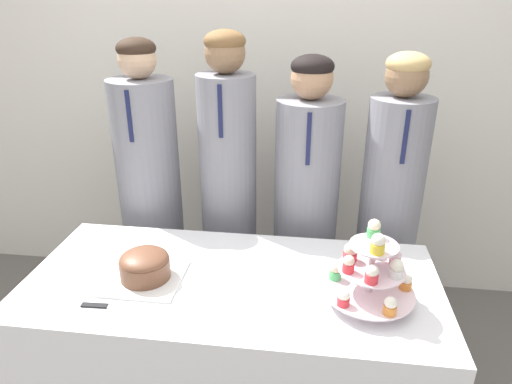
{
  "coord_description": "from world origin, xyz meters",
  "views": [
    {
      "loc": [
        0.27,
        -1.01,
        1.68
      ],
      "look_at": [
        0.08,
        0.37,
        1.07
      ],
      "focal_mm": 32.0,
      "sensor_mm": 36.0,
      "label": 1
    }
  ],
  "objects_px": {
    "cupcake_stand": "(371,270)",
    "student_2": "(305,222)",
    "student_0": "(152,208)",
    "student_1": "(229,207)",
    "cake_knife": "(110,307)",
    "student_3": "(387,224)",
    "round_cake": "(145,266)"
  },
  "relations": [
    {
      "from": "cake_knife",
      "to": "student_1",
      "type": "relative_size",
      "value": 0.19
    },
    {
      "from": "round_cake",
      "to": "cake_knife",
      "type": "bearing_deg",
      "value": -110.13
    },
    {
      "from": "round_cake",
      "to": "student_3",
      "type": "bearing_deg",
      "value": 33.87
    },
    {
      "from": "round_cake",
      "to": "cupcake_stand",
      "type": "distance_m",
      "value": 0.78
    },
    {
      "from": "cake_knife",
      "to": "student_0",
      "type": "distance_m",
      "value": 0.8
    },
    {
      "from": "student_3",
      "to": "round_cake",
      "type": "bearing_deg",
      "value": -146.13
    },
    {
      "from": "student_0",
      "to": "student_2",
      "type": "height_order",
      "value": "student_0"
    },
    {
      "from": "round_cake",
      "to": "student_0",
      "type": "bearing_deg",
      "value": 107.76
    },
    {
      "from": "student_0",
      "to": "student_3",
      "type": "height_order",
      "value": "student_0"
    },
    {
      "from": "cupcake_stand",
      "to": "student_2",
      "type": "distance_m",
      "value": 0.71
    },
    {
      "from": "round_cake",
      "to": "student_2",
      "type": "xyz_separation_m",
      "value": [
        0.55,
        0.62,
        -0.11
      ]
    },
    {
      "from": "student_0",
      "to": "student_1",
      "type": "bearing_deg",
      "value": -0.0
    },
    {
      "from": "cake_knife",
      "to": "cupcake_stand",
      "type": "distance_m",
      "value": 0.86
    },
    {
      "from": "cupcake_stand",
      "to": "student_2",
      "type": "relative_size",
      "value": 0.2
    },
    {
      "from": "round_cake",
      "to": "student_2",
      "type": "relative_size",
      "value": 0.18
    },
    {
      "from": "cupcake_stand",
      "to": "student_1",
      "type": "distance_m",
      "value": 0.89
    },
    {
      "from": "round_cake",
      "to": "student_1",
      "type": "relative_size",
      "value": 0.17
    },
    {
      "from": "student_0",
      "to": "student_1",
      "type": "xyz_separation_m",
      "value": [
        0.38,
        -0.0,
        0.03
      ]
    },
    {
      "from": "cupcake_stand",
      "to": "student_0",
      "type": "bearing_deg",
      "value": 146.18
    },
    {
      "from": "cupcake_stand",
      "to": "student_3",
      "type": "height_order",
      "value": "student_3"
    },
    {
      "from": "round_cake",
      "to": "cake_knife",
      "type": "distance_m",
      "value": 0.19
    },
    {
      "from": "student_2",
      "to": "student_3",
      "type": "xyz_separation_m",
      "value": [
        0.38,
        -0.0,
        0.02
      ]
    },
    {
      "from": "student_1",
      "to": "student_3",
      "type": "xyz_separation_m",
      "value": [
        0.74,
        -0.0,
        -0.04
      ]
    },
    {
      "from": "round_cake",
      "to": "student_3",
      "type": "height_order",
      "value": "student_3"
    },
    {
      "from": "cupcake_stand",
      "to": "student_3",
      "type": "distance_m",
      "value": 0.69
    },
    {
      "from": "student_0",
      "to": "student_3",
      "type": "bearing_deg",
      "value": -0.0
    },
    {
      "from": "cake_knife",
      "to": "student_2",
      "type": "distance_m",
      "value": 1.0
    },
    {
      "from": "student_3",
      "to": "student_1",
      "type": "bearing_deg",
      "value": 180.0
    },
    {
      "from": "student_2",
      "to": "round_cake",
      "type": "bearing_deg",
      "value": -131.4
    },
    {
      "from": "student_1",
      "to": "round_cake",
      "type": "bearing_deg",
      "value": -106.55
    },
    {
      "from": "round_cake",
      "to": "student_0",
      "type": "distance_m",
      "value": 0.66
    },
    {
      "from": "round_cake",
      "to": "student_2",
      "type": "distance_m",
      "value": 0.84
    }
  ]
}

